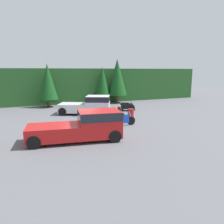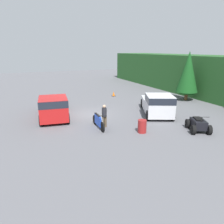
# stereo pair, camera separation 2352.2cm
# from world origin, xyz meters

# --- Properties ---
(ground_plane) EXTENTS (80.00, 80.00, 0.00)m
(ground_plane) POSITION_xyz_m (0.00, 0.00, 0.00)
(ground_plane) COLOR #5B5B60
(hillside_backdrop) EXTENTS (44.00, 6.00, 4.70)m
(hillside_backdrop) POSITION_xyz_m (0.00, 16.00, 2.35)
(hillside_backdrop) COLOR #235123
(hillside_backdrop) RESTS_ON ground_plane
(tree_left) EXTENTS (1.77, 1.77, 4.02)m
(tree_left) POSITION_xyz_m (-1.19, 11.88, 2.37)
(tree_left) COLOR brown
(tree_left) RESTS_ON ground_plane
(tree_mid_left) EXTENTS (2.31, 2.31, 5.26)m
(tree_mid_left) POSITION_xyz_m (-1.08, 11.66, 3.09)
(tree_mid_left) COLOR brown
(tree_mid_left) RESTS_ON ground_plane
(tree_mid_right) EXTENTS (2.16, 2.16, 4.91)m
(tree_mid_right) POSITION_xyz_m (6.12, 12.22, 2.89)
(tree_mid_right) COLOR brown
(tree_mid_right) RESTS_ON ground_plane
(tree_right) EXTENTS (2.64, 2.64, 6.01)m
(tree_right) POSITION_xyz_m (8.17, 11.95, 3.53)
(tree_right) COLOR brown
(tree_right) RESTS_ON ground_plane
(pickup_truck_red) EXTENTS (6.04, 2.90, 1.89)m
(pickup_truck_red) POSITION_xyz_m (-0.28, -2.73, 0.99)
(pickup_truck_red) COLOR red
(pickup_truck_red) RESTS_ON ground_plane
(pickup_truck_second) EXTENTS (5.55, 4.05, 1.89)m
(pickup_truck_second) POSITION_xyz_m (2.39, 5.48, 0.99)
(pickup_truck_second) COLOR silver
(pickup_truck_second) RESTS_ON ground_plane
(dirt_bike) EXTENTS (2.42, 0.60, 1.16)m
(dirt_bike) POSITION_xyz_m (3.43, -0.21, 0.49)
(dirt_bike) COLOR black
(dirt_bike) RESTS_ON ground_plane
(quad_atv) EXTENTS (2.24, 1.93, 1.17)m
(quad_atv) POSITION_xyz_m (6.71, 5.84, 0.46)
(quad_atv) COLOR black
(quad_atv) RESTS_ON ground_plane
(rider_person) EXTENTS (0.37, 0.37, 1.66)m
(rider_person) POSITION_xyz_m (3.44, 0.24, 0.90)
(rider_person) COLOR brown
(rider_person) RESTS_ON ground_plane
(steel_barrel) EXTENTS (0.58, 0.58, 0.88)m
(steel_barrel) POSITION_xyz_m (5.44, 2.17, 0.44)
(steel_barrel) COLOR maroon
(steel_barrel) RESTS_ON ground_plane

